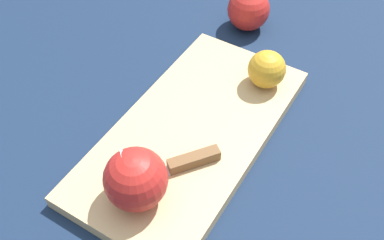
# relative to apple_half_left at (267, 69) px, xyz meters

# --- Properties ---
(ground_plane) EXTENTS (4.00, 4.00, 0.00)m
(ground_plane) POSITION_rel_apple_half_left_xyz_m (0.16, -0.05, -0.06)
(ground_plane) COLOR #14233D
(cutting_board) EXTENTS (0.44, 0.24, 0.02)m
(cutting_board) POSITION_rel_apple_half_left_xyz_m (0.16, -0.05, -0.04)
(cutting_board) COLOR tan
(cutting_board) RESTS_ON ground_plane
(apple_half_left) EXTENTS (0.06, 0.06, 0.06)m
(apple_half_left) POSITION_rel_apple_half_left_xyz_m (0.00, 0.00, 0.00)
(apple_half_left) COLOR gold
(apple_half_left) RESTS_ON cutting_board
(apple_half_right) EXTENTS (0.09, 0.09, 0.09)m
(apple_half_right) POSITION_rel_apple_half_left_xyz_m (0.30, -0.04, 0.01)
(apple_half_right) COLOR red
(apple_half_right) RESTS_ON cutting_board
(knife) EXTENTS (0.15, 0.11, 0.02)m
(knife) POSITION_rel_apple_half_left_xyz_m (0.22, -0.01, -0.02)
(knife) COLOR silver
(knife) RESTS_ON cutting_board
(apple_whole) EXTENTS (0.08, 0.08, 0.10)m
(apple_whole) POSITION_rel_apple_half_left_xyz_m (-0.15, -0.12, -0.01)
(apple_whole) COLOR red
(apple_whole) RESTS_ON ground_plane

